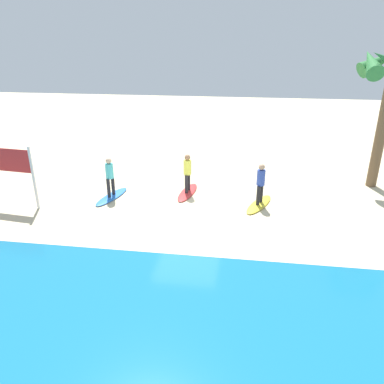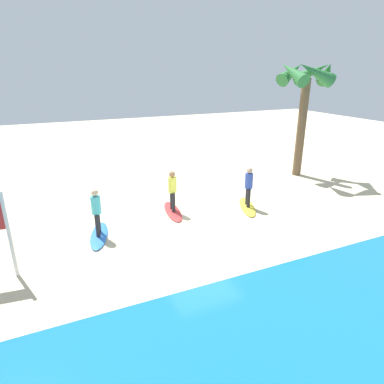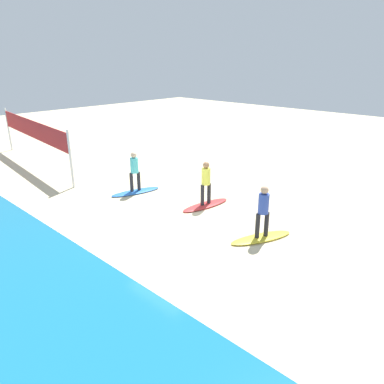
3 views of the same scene
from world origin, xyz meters
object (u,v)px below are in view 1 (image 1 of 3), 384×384
at_px(surfer_red, 187,170).
at_px(surfboard_blue, 112,197).
at_px(surfboard_red, 188,192).
at_px(surfer_blue, 110,174).
at_px(surfer_yellow, 261,181).
at_px(surfboard_yellow, 259,204).

bearing_deg(surfer_red, surfboard_blue, 16.30).
distance_m(surfboard_red, surfer_blue, 3.35).
height_order(surfboard_blue, surfer_blue, surfer_blue).
relative_size(surfer_yellow, surfer_blue, 1.00).
relative_size(surfer_yellow, surfer_red, 1.00).
relative_size(surfer_yellow, surfboard_blue, 0.78).
relative_size(surfboard_yellow, surfer_yellow, 1.28).
bearing_deg(surfer_yellow, surfboard_yellow, 180.00).
relative_size(surfer_red, surfer_blue, 1.00).
bearing_deg(surfboard_red, surfer_red, 98.49).
bearing_deg(surfer_yellow, surfboard_red, -15.29).
height_order(surfer_yellow, surfboard_blue, surfer_yellow).
xyz_separation_m(surfer_red, surfer_blue, (3.07, 0.90, 0.00)).
distance_m(surfboard_red, surfboard_blue, 3.20).
bearing_deg(surfer_yellow, surfer_red, -15.29).
bearing_deg(surfer_red, surfer_yellow, 164.71).
bearing_deg(surfboard_red, surfboard_yellow, 83.20).
distance_m(surfer_red, surfboard_blue, 3.35).
distance_m(surfboard_yellow, surfboard_red, 3.12).
bearing_deg(surfboard_red, surfboard_blue, -65.21).
distance_m(surfboard_yellow, surfboard_blue, 6.08).
distance_m(surfboard_blue, surfer_blue, 0.99).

